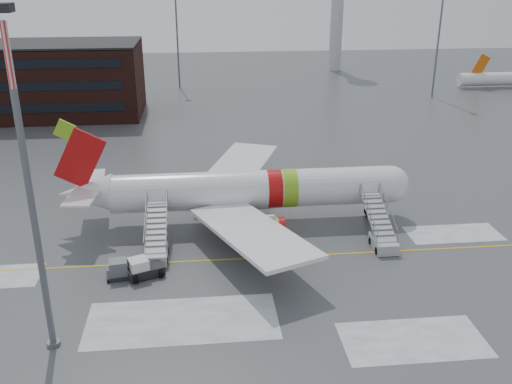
{
  "coord_description": "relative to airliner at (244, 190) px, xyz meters",
  "views": [
    {
      "loc": [
        -4.29,
        -45.71,
        24.22
      ],
      "look_at": [
        0.97,
        4.87,
        4.0
      ],
      "focal_mm": 40.0,
      "sensor_mm": 36.0,
      "label": 1
    }
  ],
  "objects": [
    {
      "name": "airstair_fwd",
      "position": [
        12.17,
        -6.54,
        -2.35
      ],
      "size": [
        2.05,
        7.7,
        3.48
      ],
      "color": "#A2A4A9",
      "rests_on": "ground"
    },
    {
      "name": "airstair_aft",
      "position": [
        -8.45,
        -6.54,
        -2.35
      ],
      "size": [
        2.05,
        7.7,
        3.48
      ],
      "color": "#B1B4B9",
      "rests_on": "ground"
    },
    {
      "name": "uld_container",
      "position": [
        -11.38,
        -10.11,
        -2.66
      ],
      "size": [
        2.18,
        1.73,
        1.63
      ],
      "color": "black",
      "rests_on": "ground"
    },
    {
      "name": "light_mast_far_ne",
      "position": [
        41.98,
        55.13,
        10.42
      ],
      "size": [
        1.2,
        1.2,
        24.25
      ],
      "color": "#595B60",
      "rests_on": "ground"
    },
    {
      "name": "airliner",
      "position": [
        0.0,
        0.0,
        0.0
      ],
      "size": [
        35.03,
        32.97,
        11.18
      ],
      "color": "silver",
      "rests_on": "ground"
    },
    {
      "name": "ground",
      "position": [
        -0.02,
        -6.87,
        -3.42
      ],
      "size": [
        260.0,
        260.0,
        0.0
      ],
      "primitive_type": "plane",
      "color": "#494C4F",
      "rests_on": "ground"
    },
    {
      "name": "pushback_tug",
      "position": [
        -9.38,
        -10.11,
        -2.66
      ],
      "size": [
        3.37,
        2.98,
        1.71
      ],
      "color": "black",
      "rests_on": "ground"
    },
    {
      "name": "light_mast_near",
      "position": [
        -14.77,
        -18.87,
        8.25
      ],
      "size": [
        1.2,
        1.2,
        22.35
      ],
      "color": "#595B60",
      "rests_on": "ground"
    },
    {
      "name": "light_mast_far_n",
      "position": [
        -8.02,
        71.13,
        10.42
      ],
      "size": [
        1.2,
        1.2,
        24.25
      ],
      "color": "#595B60",
      "rests_on": "ground"
    }
  ]
}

